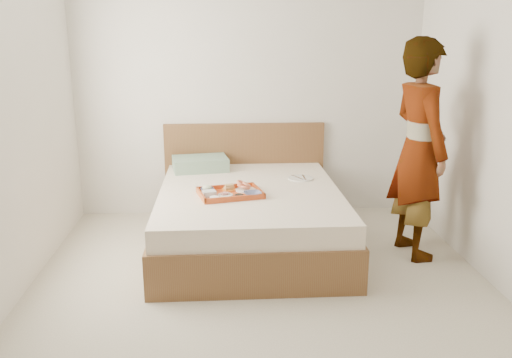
{
  "coord_description": "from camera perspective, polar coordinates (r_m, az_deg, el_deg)",
  "views": [
    {
      "loc": [
        -0.28,
        -3.47,
        1.85
      ],
      "look_at": [
        0.0,
        0.9,
        0.65
      ],
      "focal_mm": 37.66,
      "sensor_mm": 36.0,
      "label": 1
    }
  ],
  "objects": [
    {
      "name": "ground",
      "position": [
        3.94,
        0.82,
        -12.65
      ],
      "size": [
        3.5,
        4.0,
        0.01
      ],
      "primitive_type": "cube",
      "color": "beige",
      "rests_on": "ground"
    },
    {
      "name": "wall_back",
      "position": [
        5.51,
        -0.8,
        9.58
      ],
      "size": [
        3.5,
        0.01,
        2.6
      ],
      "primitive_type": "cube",
      "color": "silver",
      "rests_on": "ground"
    },
    {
      "name": "wall_front",
      "position": [
        1.6,
        6.71,
        -4.86
      ],
      "size": [
        3.5,
        0.01,
        2.6
      ],
      "primitive_type": "cube",
      "color": "silver",
      "rests_on": "ground"
    },
    {
      "name": "bed",
      "position": [
        4.75,
        -0.68,
        -4.18
      ],
      "size": [
        1.65,
        2.0,
        0.53
      ],
      "primitive_type": "cube",
      "color": "brown",
      "rests_on": "ground"
    },
    {
      "name": "headboard",
      "position": [
        5.62,
        -1.22,
        1.14
      ],
      "size": [
        1.65,
        0.06,
        0.95
      ],
      "primitive_type": "cube",
      "color": "brown",
      "rests_on": "ground"
    },
    {
      "name": "pillow",
      "position": [
        5.35,
        -5.94,
        1.64
      ],
      "size": [
        0.58,
        0.44,
        0.13
      ],
      "primitive_type": "cube",
      "rotation": [
        0.0,
        0.0,
        0.16
      ],
      "color": "#8FAB95",
      "rests_on": "bed"
    },
    {
      "name": "tray",
      "position": [
        4.49,
        -2.77,
        -1.47
      ],
      "size": [
        0.58,
        0.48,
        0.05
      ],
      "primitive_type": "cube",
      "rotation": [
        0.0,
        0.0,
        0.23
      ],
      "color": "#BD5215",
      "rests_on": "bed"
    },
    {
      "name": "prawn_plate",
      "position": [
        4.58,
        -1.08,
        -1.17
      ],
      "size": [
        0.21,
        0.21,
        0.01
      ],
      "primitive_type": "cylinder",
      "rotation": [
        0.0,
        0.0,
        0.23
      ],
      "color": "white",
      "rests_on": "tray"
    },
    {
      "name": "navy_bowl_big",
      "position": [
        4.42,
        -0.36,
        -1.61
      ],
      "size": [
        0.17,
        0.17,
        0.04
      ],
      "primitive_type": "imported",
      "rotation": [
        0.0,
        0.0,
        0.23
      ],
      "color": "#171D44",
      "rests_on": "tray"
    },
    {
      "name": "sauce_dish",
      "position": [
        4.38,
        -1.81,
        -1.86
      ],
      "size": [
        0.09,
        0.09,
        0.03
      ],
      "primitive_type": "cylinder",
      "rotation": [
        0.0,
        0.0,
        0.23
      ],
      "color": "black",
      "rests_on": "tray"
    },
    {
      "name": "meat_plate",
      "position": [
        4.45,
        -3.29,
        -1.72
      ],
      "size": [
        0.15,
        0.15,
        0.01
      ],
      "primitive_type": "cylinder",
      "rotation": [
        0.0,
        0.0,
        0.23
      ],
      "color": "white",
      "rests_on": "tray"
    },
    {
      "name": "bread_plate",
      "position": [
        4.61,
        -2.9,
        -1.11
      ],
      "size": [
        0.15,
        0.15,
        0.01
      ],
      "primitive_type": "cylinder",
      "rotation": [
        0.0,
        0.0,
        0.23
      ],
      "color": "orange",
      "rests_on": "tray"
    },
    {
      "name": "salad_bowl",
      "position": [
        4.56,
        -5.22,
        -1.15
      ],
      "size": [
        0.13,
        0.13,
        0.04
      ],
      "primitive_type": "imported",
      "rotation": [
        0.0,
        0.0,
        0.23
      ],
      "color": "#171D44",
      "rests_on": "tray"
    },
    {
      "name": "plastic_tub",
      "position": [
        4.44,
        -5.0,
        -1.54
      ],
      "size": [
        0.12,
        0.11,
        0.05
      ],
      "primitive_type": "cube",
      "rotation": [
        0.0,
        0.0,
        0.23
      ],
      "color": "silver",
      "rests_on": "tray"
    },
    {
      "name": "cheese_round",
      "position": [
        4.34,
        -4.45,
        -2.06
      ],
      "size": [
        0.09,
        0.09,
        0.03
      ],
      "primitive_type": "cylinder",
      "rotation": [
        0.0,
        0.0,
        0.23
      ],
      "color": "white",
      "rests_on": "tray"
    },
    {
      "name": "dinner_plate",
      "position": [
        5.02,
        4.78,
        0.08
      ],
      "size": [
        0.27,
        0.27,
        0.01
      ],
      "primitive_type": "cylinder",
      "rotation": [
        0.0,
        0.0,
        0.18
      ],
      "color": "white",
      "rests_on": "bed"
    },
    {
      "name": "person",
      "position": [
        4.64,
        16.93,
        2.98
      ],
      "size": [
        0.54,
        0.73,
        1.82
      ],
      "primitive_type": "imported",
      "rotation": [
        0.0,
        0.0,
        1.74
      ],
      "color": "white",
      "rests_on": "ground"
    }
  ]
}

